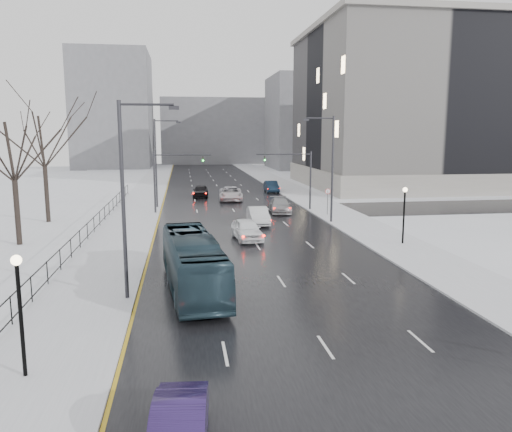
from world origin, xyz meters
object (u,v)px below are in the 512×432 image
streetlight_l_far (158,159)px  mast_signal_left (165,175)px  sedan_right_far (280,205)px  lamppost_r_mid (404,207)px  sedan_right_distant (271,187)px  tree_park_d (20,246)px  tree_park_e (49,223)px  sedan_right_near (258,216)px  sedan_center_near (247,229)px  streetlight_l_near (127,191)px  streetlight_r_mid (330,164)px  sedan_left_near (179,430)px  sedan_center_far (201,191)px  no_uturn_sign (328,194)px  bus (193,263)px  mast_signal_right (301,173)px  sedan_right_cross (231,194)px  lamppost_l (19,298)px

streetlight_l_far → mast_signal_left: bearing=-78.1°
sedan_right_far → lamppost_r_mid: bearing=-64.5°
sedan_right_distant → tree_park_d: bearing=-127.4°
mast_signal_left → sedan_right_far: size_ratio=1.24×
tree_park_e → sedan_right_near: 19.99m
mast_signal_left → sedan_center_near: size_ratio=1.33×
streetlight_l_near → sedan_right_far: 30.21m
lamppost_r_mid → sedan_right_far: size_ratio=0.81×
streetlight_r_mid → sedan_left_near: size_ratio=2.39×
sedan_center_far → sedan_right_distant: sedan_center_far is taller
lamppost_r_mid → sedan_left_near: lamppost_r_mid is taller
no_uturn_sign → sedan_left_near: 39.86m
streetlight_l_far → mast_signal_left: size_ratio=1.54×
sedan_left_near → sedan_right_distant: sedan_right_distant is taller
tree_park_d → mast_signal_left: bearing=53.2°
mast_signal_left → sedan_left_near: 41.09m
tree_park_e → sedan_right_distant: 33.36m
sedan_left_near → sedan_center_far: 54.35m
streetlight_l_far → no_uturn_sign: (17.37, -8.00, -3.32)m
bus → sedan_right_distant: bus is taller
mast_signal_right → tree_park_e: bearing=-171.1°
sedan_right_distant → sedan_right_far: bearing=-96.4°
mast_signal_left → sedan_center_far: mast_signal_left is taller
sedan_center_far → tree_park_d: bearing=-112.9°
streetlight_r_mid → sedan_center_near: 11.79m
streetlight_l_near → lamppost_r_mid: (19.17, 10.00, -2.67)m
sedan_center_near → mast_signal_left: bearing=110.1°
streetlight_l_far → sedan_right_near: (9.56, -11.85, -4.77)m
sedan_left_near → sedan_right_distant: size_ratio=0.87×
streetlight_l_far → sedan_center_far: (5.02, 9.37, -4.77)m
sedan_right_near → sedan_right_far: bearing=63.8°
sedan_left_near → sedan_right_cross: (6.22, 50.33, 0.17)m
no_uturn_sign → sedan_left_near: (-14.92, -36.92, -1.57)m
lamppost_l → sedan_right_far: 38.33m
sedan_right_cross → sedan_right_distant: size_ratio=1.29×
streetlight_l_far → sedan_right_far: (12.96, -5.14, -4.81)m
mast_signal_right → sedan_right_far: size_ratio=1.24×
mast_signal_right → sedan_center_near: mast_signal_right is taller
tree_park_e → sedan_center_near: 20.56m
lamppost_r_mid → bus: size_ratio=0.40×
streetlight_r_mid → lamppost_r_mid: bearing=-74.2°
sedan_left_near → tree_park_d: bearing=118.7°
sedan_center_near → sedan_center_far: (-2.65, 27.80, -0.02)m
sedan_right_distant → sedan_center_near: bearing=-102.6°
mast_signal_right → sedan_right_distant: 17.92m
mast_signal_right → sedan_center_far: size_ratio=1.37×
mast_signal_right → no_uturn_sign: (1.87, -4.00, -1.81)m
streetlight_r_mid → bus: bearing=-125.1°
mast_signal_right → mast_signal_left: 14.65m
streetlight_l_far → sedan_right_near: size_ratio=2.03×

